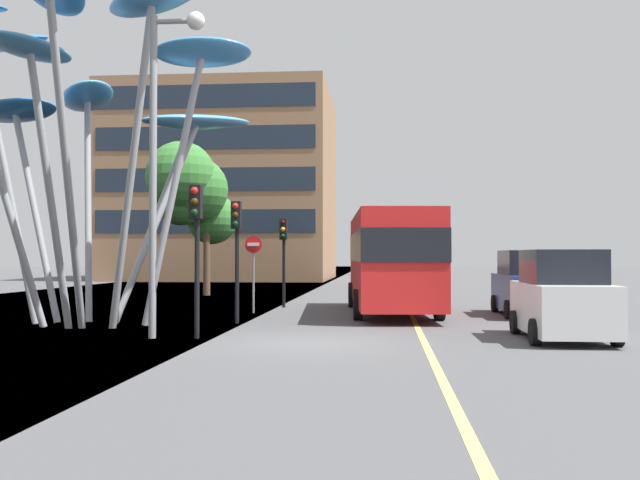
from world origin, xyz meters
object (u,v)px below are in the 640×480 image
(leaf_sculpture, at_px, (95,84))
(traffic_light_kerb_far, at_px, (236,235))
(red_bus, at_px, (391,256))
(car_parked_mid, at_px, (528,285))
(traffic_light_kerb_near, at_px, (196,228))
(street_lamp, at_px, (164,132))
(car_parked_near, at_px, (562,298))
(no_entry_sign, at_px, (253,262))
(traffic_light_island_mid, at_px, (284,243))

(leaf_sculpture, relative_size, traffic_light_kerb_far, 3.09)
(red_bus, distance_m, car_parked_mid, 4.65)
(red_bus, height_order, leaf_sculpture, leaf_sculpture)
(traffic_light_kerb_near, height_order, street_lamp, street_lamp)
(car_parked_near, distance_m, car_parked_mid, 7.02)
(traffic_light_kerb_near, bearing_deg, car_parked_mid, 39.26)
(no_entry_sign, bearing_deg, traffic_light_kerb_far, -87.04)
(red_bus, bearing_deg, no_entry_sign, -176.57)
(traffic_light_island_mid, bearing_deg, traffic_light_kerb_near, -93.50)
(traffic_light_kerb_far, bearing_deg, street_lamp, -104.39)
(red_bus, height_order, car_parked_near, red_bus)
(street_lamp, bearing_deg, no_entry_sign, 84.23)
(traffic_light_kerb_near, relative_size, car_parked_mid, 0.82)
(car_parked_mid, relative_size, no_entry_sign, 1.68)
(traffic_light_island_mid, xyz_separation_m, street_lamp, (-1.45, -10.54, 2.50))
(traffic_light_kerb_far, relative_size, traffic_light_island_mid, 1.05)
(car_parked_mid, bearing_deg, street_lamp, -143.17)
(traffic_light_kerb_near, relative_size, street_lamp, 0.47)
(leaf_sculpture, distance_m, traffic_light_island_mid, 9.69)
(traffic_light_kerb_near, height_order, car_parked_near, traffic_light_kerb_near)
(traffic_light_kerb_near, xyz_separation_m, street_lamp, (-0.80, 0.03, 2.31))
(leaf_sculpture, height_order, car_parked_mid, leaf_sculpture)
(traffic_light_kerb_near, height_order, traffic_light_island_mid, traffic_light_kerb_near)
(no_entry_sign, bearing_deg, traffic_light_kerb_near, -89.87)
(red_bus, bearing_deg, car_parked_mid, -6.50)
(car_parked_near, bearing_deg, leaf_sculpture, 167.78)
(no_entry_sign, bearing_deg, traffic_light_island_mid, 76.57)
(car_parked_near, xyz_separation_m, car_parked_mid, (0.58, 6.99, 0.02))
(leaf_sculpture, relative_size, street_lamp, 1.40)
(red_bus, relative_size, traffic_light_kerb_far, 2.75)
(red_bus, height_order, street_lamp, street_lamp)
(traffic_light_kerb_far, distance_m, no_entry_sign, 4.00)
(car_parked_near, height_order, street_lamp, street_lamp)
(red_bus, xyz_separation_m, traffic_light_kerb_near, (-4.73, -8.08, 0.68))
(leaf_sculpture, height_order, car_parked_near, leaf_sculpture)
(traffic_light_island_mid, height_order, street_lamp, street_lamp)
(leaf_sculpture, bearing_deg, car_parked_near, -12.22)
(red_bus, height_order, car_parked_mid, red_bus)
(red_bus, distance_m, street_lamp, 10.21)
(leaf_sculpture, height_order, traffic_light_kerb_far, leaf_sculpture)
(no_entry_sign, bearing_deg, leaf_sculpture, -130.61)
(street_lamp, height_order, no_entry_sign, street_lamp)
(leaf_sculpture, bearing_deg, traffic_light_kerb_near, -40.24)
(leaf_sculpture, distance_m, traffic_light_kerb_far, 6.01)
(traffic_light_island_mid, relative_size, car_parked_mid, 0.75)
(car_parked_mid, bearing_deg, car_parked_near, -94.76)
(car_parked_mid, bearing_deg, traffic_light_island_mid, 160.70)
(traffic_light_island_mid, distance_m, car_parked_near, 12.91)
(traffic_light_kerb_near, relative_size, car_parked_near, 0.95)
(leaf_sculpture, height_order, street_lamp, leaf_sculpture)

